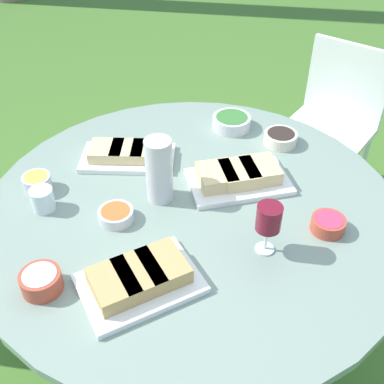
# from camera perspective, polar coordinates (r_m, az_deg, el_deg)

# --- Properties ---
(ground_plane) EXTENTS (40.00, 40.00, 0.00)m
(ground_plane) POSITION_cam_1_polar(r_m,az_deg,el_deg) (2.24, 0.00, -16.65)
(ground_plane) COLOR #4C7A2D
(dining_table) EXTENTS (1.44, 1.44, 0.77)m
(dining_table) POSITION_cam_1_polar(r_m,az_deg,el_deg) (1.72, 0.00, -4.08)
(dining_table) COLOR #4C4C51
(dining_table) RESTS_ON ground_plane
(chair_near_left) EXTENTS (0.54, 0.55, 0.89)m
(chair_near_left) POSITION_cam_1_polar(r_m,az_deg,el_deg) (2.74, 16.42, 8.67)
(chair_near_left) COLOR white
(chair_near_left) RESTS_ON ground_plane
(water_pitcher) EXTENTS (0.10, 0.09, 0.24)m
(water_pitcher) POSITION_cam_1_polar(r_m,az_deg,el_deg) (1.62, -3.91, 2.61)
(water_pitcher) COLOR silver
(water_pitcher) RESTS_ON dining_table
(wine_glass) EXTENTS (0.08, 0.08, 0.18)m
(wine_glass) POSITION_cam_1_polar(r_m,az_deg,el_deg) (1.43, 9.08, -3.22)
(wine_glass) COLOR silver
(wine_glass) RESTS_ON dining_table
(platter_bread_main) EXTENTS (0.36, 0.27, 0.07)m
(platter_bread_main) POSITION_cam_1_polar(r_m,az_deg,el_deg) (1.39, -6.25, -10.15)
(platter_bread_main) COLOR white
(platter_bread_main) RESTS_ON dining_table
(platter_charcuterie) EXTENTS (0.41, 0.34, 0.07)m
(platter_charcuterie) POSITION_cam_1_polar(r_m,az_deg,el_deg) (1.74, 5.49, 1.89)
(platter_charcuterie) COLOR white
(platter_charcuterie) RESTS_ON dining_table
(platter_sandwich_side) EXTENTS (0.40, 0.37, 0.06)m
(platter_sandwich_side) POSITION_cam_1_polar(r_m,az_deg,el_deg) (1.86, -7.64, 4.47)
(platter_sandwich_side) COLOR white
(platter_sandwich_side) RESTS_ON dining_table
(bowl_fries) EXTENTS (0.10, 0.10, 0.06)m
(bowl_fries) POSITION_cam_1_polar(r_m,az_deg,el_deg) (1.78, -17.89, 1.11)
(bowl_fries) COLOR silver
(bowl_fries) RESTS_ON dining_table
(bowl_salad) EXTENTS (0.16, 0.16, 0.05)m
(bowl_salad) POSITION_cam_1_polar(r_m,az_deg,el_deg) (2.05, 4.71, 8.32)
(bowl_salad) COLOR silver
(bowl_salad) RESTS_ON dining_table
(bowl_olives) EXTENTS (0.13, 0.13, 0.05)m
(bowl_olives) POSITION_cam_1_polar(r_m,az_deg,el_deg) (1.97, 10.45, 6.35)
(bowl_olives) COLOR beige
(bowl_olives) RESTS_ON dining_table
(bowl_dip_red) EXTENTS (0.11, 0.11, 0.05)m
(bowl_dip_red) POSITION_cam_1_polar(r_m,az_deg,el_deg) (1.61, 15.84, -3.64)
(bowl_dip_red) COLOR #B74733
(bowl_dip_red) RESTS_ON dining_table
(bowl_dip_cream) EXTENTS (0.12, 0.12, 0.06)m
(bowl_dip_cream) POSITION_cam_1_polar(r_m,az_deg,el_deg) (1.44, -17.46, -9.98)
(bowl_dip_cream) COLOR #B74733
(bowl_dip_cream) RESTS_ON dining_table
(bowl_roasted_veg) EXTENTS (0.12, 0.12, 0.04)m
(bowl_roasted_veg) POSITION_cam_1_polar(r_m,az_deg,el_deg) (1.61, -9.01, -2.66)
(bowl_roasted_veg) COLOR silver
(bowl_roasted_veg) RESTS_ON dining_table
(cup_water_near) EXTENTS (0.08, 0.08, 0.08)m
(cup_water_near) POSITION_cam_1_polar(r_m,az_deg,el_deg) (1.69, -17.30, -0.83)
(cup_water_near) COLOR silver
(cup_water_near) RESTS_ON dining_table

